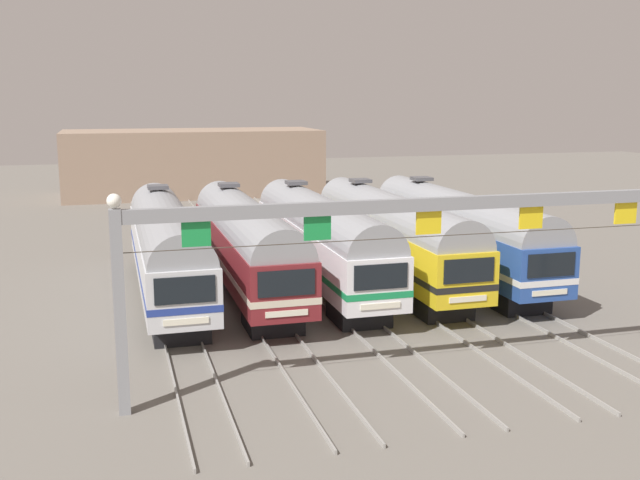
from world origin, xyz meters
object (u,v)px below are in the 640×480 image
object	(u,v)px
commuter_train_maroon	(245,241)
commuter_train_white	(320,237)
commuter_train_blue	(458,230)
commuter_train_yellow	(391,233)
catenary_gantry	(428,234)
commuter_train_silver	(167,245)

from	to	relation	value
commuter_train_maroon	commuter_train_white	bearing A→B (deg)	0.00
commuter_train_maroon	commuter_train_blue	size ratio (longest dim) A/B	1.00
commuter_train_maroon	commuter_train_yellow	xyz separation A→B (m)	(7.79, 0.00, 0.00)
commuter_train_white	catenary_gantry	world-z (taller)	catenary_gantry
commuter_train_silver	catenary_gantry	xyz separation A→B (m)	(7.79, -13.50, 2.53)
commuter_train_silver	commuter_train_blue	xyz separation A→B (m)	(15.58, 0.00, 0.00)
commuter_train_white	catenary_gantry	bearing A→B (deg)	-90.00
commuter_train_maroon	commuter_train_white	world-z (taller)	same
commuter_train_maroon	catenary_gantry	size ratio (longest dim) A/B	0.87
commuter_train_yellow	catenary_gantry	size ratio (longest dim) A/B	0.87
commuter_train_maroon	commuter_train_yellow	bearing A→B (deg)	0.00
commuter_train_silver	commuter_train_maroon	bearing A→B (deg)	0.00
commuter_train_maroon	commuter_train_white	xyz separation A→B (m)	(3.89, 0.00, 0.00)
catenary_gantry	commuter_train_white	bearing A→B (deg)	90.00
commuter_train_white	commuter_train_yellow	world-z (taller)	same
commuter_train_blue	commuter_train_maroon	bearing A→B (deg)	180.00
commuter_train_silver	commuter_train_white	bearing A→B (deg)	0.00
commuter_train_white	commuter_train_yellow	bearing A→B (deg)	0.00
commuter_train_silver	catenary_gantry	distance (m)	15.79
catenary_gantry	commuter_train_blue	bearing A→B (deg)	60.01
commuter_train_yellow	commuter_train_blue	size ratio (longest dim) A/B	1.00
commuter_train_maroon	commuter_train_white	distance (m)	3.89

